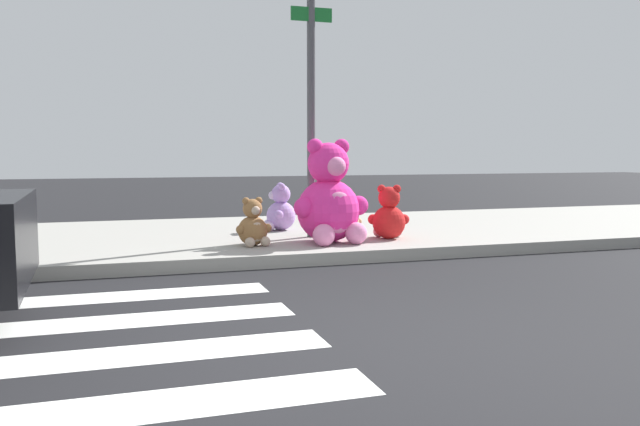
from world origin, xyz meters
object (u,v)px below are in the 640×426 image
Objects in this scene: plush_lavender at (280,211)px; plush_red at (389,217)px; plush_tan at (348,220)px; sign_pole at (311,111)px; plush_brown at (253,226)px; plush_pink_large at (330,201)px.

plush_red is at bearing -49.54° from plush_lavender.
plush_lavender reaches higher than plush_tan.
plush_red is (0.34, -0.62, 0.09)m from plush_tan.
sign_pole is 4.45× the size of plush_red.
sign_pole reaches higher than plush_tan.
plush_lavender reaches higher than plush_brown.
plush_red is at bearing -60.85° from plush_tan.
plush_brown is at bearing -154.56° from plush_tan.
plush_brown is at bearing -176.87° from plush_red.
sign_pole is 6.37× the size of plush_tan.
plush_brown is (-1.51, -0.72, 0.04)m from plush_tan.
plush_brown reaches higher than plush_tan.
sign_pole is at bearing 152.45° from plush_red.
sign_pole is at bearing -167.20° from plush_tan.
sign_pole is 1.82m from plush_brown.
plush_red is at bearing 3.13° from plush_brown.
sign_pole is at bearing 96.19° from plush_pink_large.
plush_pink_large is 2.20× the size of plush_brown.
plush_pink_large is at bearing -0.17° from plush_brown.
plush_pink_large is 1.50m from plush_lavender.
plush_brown is 0.83× the size of plush_red.
sign_pole is 1.76m from plush_red.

